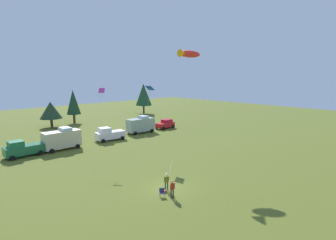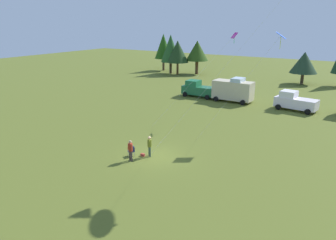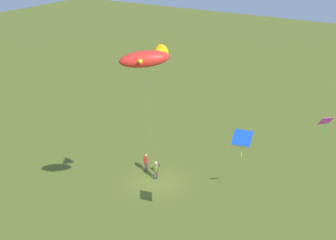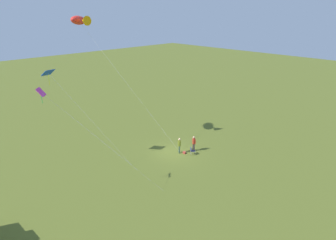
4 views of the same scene
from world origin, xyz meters
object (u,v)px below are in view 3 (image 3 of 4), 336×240
object	(u,v)px
person_spectator	(146,161)
kite_diamond_rainbow	(321,125)
person_kite_flyer	(156,169)
kite_large_fish	(147,58)
kite_diamond_blue	(241,140)
folding_chair	(157,166)
backpack_on_grass	(156,175)

from	to	relation	value
person_spectator	kite_diamond_rainbow	bearing A→B (deg)	-172.25
person_kite_flyer	kite_diamond_rainbow	xyz separation A→B (m)	(1.07, 13.67, 7.76)
person_kite_flyer	person_spectator	size ratio (longest dim) A/B	1.00
kite_large_fish	kite_diamond_blue	xyz separation A→B (m)	(-2.28, 4.94, -4.76)
folding_chair	kite_large_fish	bearing A→B (deg)	155.42
backpack_on_grass	kite_diamond_rainbow	bearing A→B (deg)	83.52
person_kite_flyer	backpack_on_grass	bearing A→B (deg)	-22.96
folding_chair	kite_diamond_blue	world-z (taller)	kite_diamond_blue
kite_diamond_rainbow	kite_large_fish	bearing A→B (deg)	-44.73
person_spectator	kite_diamond_blue	size ratio (longest dim) A/B	0.18
person_spectator	kite_large_fish	world-z (taller)	kite_large_fish
kite_large_fish	kite_diamond_blue	bearing A→B (deg)	114.81
person_spectator	backpack_on_grass	distance (m)	1.57
kite_large_fish	backpack_on_grass	bearing A→B (deg)	-148.53
folding_chair	person_kite_flyer	bearing A→B (deg)	153.38
folding_chair	kite_diamond_rainbow	distance (m)	16.76
kite_diamond_rainbow	kite_diamond_blue	size ratio (longest dim) A/B	0.97
kite_diamond_rainbow	folding_chair	bearing A→B (deg)	-99.20
person_spectator	kite_diamond_rainbow	distance (m)	17.18
backpack_on_grass	kite_diamond_rainbow	distance (m)	16.51
person_kite_flyer	folding_chair	xyz separation A→B (m)	(-1.25, -0.70, -0.53)
person_spectator	kite_diamond_blue	bearing A→B (deg)	162.39
kite_diamond_blue	folding_chair	bearing A→B (deg)	-125.80
backpack_on_grass	folding_chair	bearing A→B (deg)	-150.48
person_kite_flyer	kite_diamond_rainbow	world-z (taller)	kite_diamond_rainbow
folding_chair	kite_diamond_blue	distance (m)	16.43
folding_chair	kite_large_fish	distance (m)	18.19
folding_chair	kite_large_fish	xyz separation A→B (m)	(10.43, 6.35, 13.48)
person_kite_flyer	person_spectator	bearing A→B (deg)	12.32
person_spectator	kite_diamond_rainbow	xyz separation A→B (m)	(1.82, 15.22, 7.76)
backpack_on_grass	person_kite_flyer	bearing A→B (deg)	28.97
folding_chair	backpack_on_grass	bearing A→B (deg)	153.60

